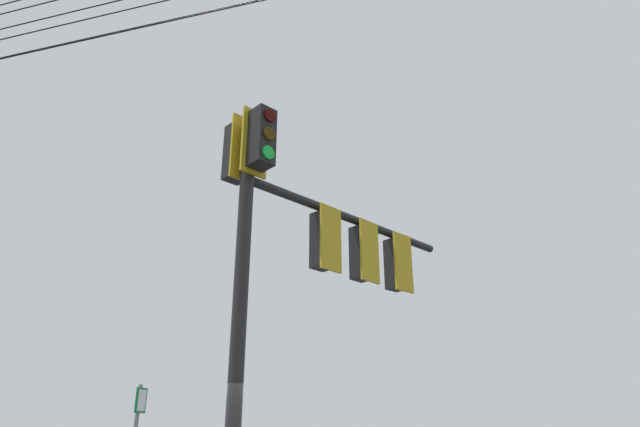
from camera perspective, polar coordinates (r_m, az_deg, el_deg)
The scene contains 1 object.
signal_mast_assembly at distance 8.27m, azimuth -1.66°, elevation -3.18°, with size 4.42×2.17×6.36m.
Camera 1 is at (1.78, 7.05, 1.83)m, focal length 30.99 mm.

